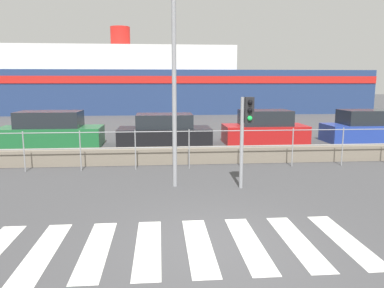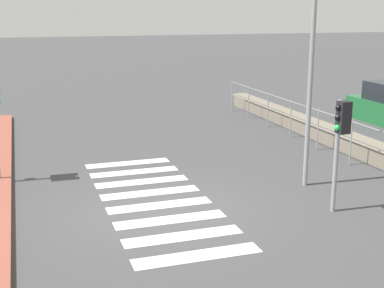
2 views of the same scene
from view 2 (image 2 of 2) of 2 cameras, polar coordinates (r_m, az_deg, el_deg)
name	(u,v)px [view 2 (image 2 of 2)]	position (r m, az deg, el deg)	size (l,w,h in m)	color
ground_plane	(163,210)	(11.97, -3.13, -7.04)	(160.00, 160.00, 0.00)	#424244
crosswalk	(155,199)	(12.65, -4.02, -5.84)	(6.75, 2.40, 0.01)	silver
traffic_light_far	(340,132)	(11.67, 15.55, 1.28)	(0.34, 0.32, 2.48)	gray
streetlamp	(306,20)	(13.10, 12.11, 12.80)	(0.32, 1.14, 6.66)	gray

